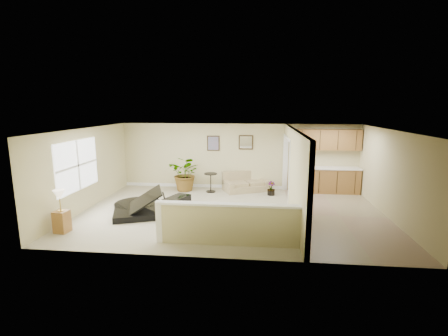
# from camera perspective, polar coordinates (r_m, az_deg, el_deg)

# --- Properties ---
(floor) EXTENTS (9.00, 9.00, 0.00)m
(floor) POSITION_cam_1_polar(r_m,az_deg,el_deg) (9.85, 1.31, -7.84)
(floor) COLOR #BCB492
(floor) RESTS_ON ground
(back_wall) EXTENTS (9.00, 0.04, 2.50)m
(back_wall) POSITION_cam_1_polar(r_m,az_deg,el_deg) (12.47, 2.47, 2.05)
(back_wall) COLOR #CBC18B
(back_wall) RESTS_ON floor
(front_wall) EXTENTS (9.00, 0.04, 2.50)m
(front_wall) POSITION_cam_1_polar(r_m,az_deg,el_deg) (6.62, -0.78, -5.85)
(front_wall) COLOR #CBC18B
(front_wall) RESTS_ON floor
(left_wall) EXTENTS (0.04, 6.00, 2.50)m
(left_wall) POSITION_cam_1_polar(r_m,az_deg,el_deg) (10.85, -23.07, -0.14)
(left_wall) COLOR #CBC18B
(left_wall) RESTS_ON floor
(right_wall) EXTENTS (0.04, 6.00, 2.50)m
(right_wall) POSITION_cam_1_polar(r_m,az_deg,el_deg) (10.21, 27.42, -1.14)
(right_wall) COLOR #CBC18B
(right_wall) RESTS_ON floor
(ceiling) EXTENTS (9.00, 6.00, 0.04)m
(ceiling) POSITION_cam_1_polar(r_m,az_deg,el_deg) (9.35, 1.38, 6.83)
(ceiling) COLOR silver
(ceiling) RESTS_ON back_wall
(kitchen_vinyl) EXTENTS (2.70, 6.00, 0.01)m
(kitchen_vinyl) POSITION_cam_1_polar(r_m,az_deg,el_deg) (10.11, 19.59, -7.96)
(kitchen_vinyl) COLOR gray
(kitchen_vinyl) RESTS_ON floor
(interior_partition) EXTENTS (0.18, 5.99, 2.50)m
(interior_partition) POSITION_cam_1_polar(r_m,az_deg,el_deg) (9.80, 12.01, -0.78)
(interior_partition) COLOR #CBC18B
(interior_partition) RESTS_ON floor
(pony_half_wall) EXTENTS (3.42, 0.22, 1.00)m
(pony_half_wall) POSITION_cam_1_polar(r_m,az_deg,el_deg) (7.51, 0.46, -9.69)
(pony_half_wall) COLOR #CBC18B
(pony_half_wall) RESTS_ON floor
(left_window) EXTENTS (0.05, 2.15, 1.45)m
(left_window) POSITION_cam_1_polar(r_m,az_deg,el_deg) (10.38, -24.40, 0.42)
(left_window) COLOR white
(left_window) RESTS_ON left_wall
(wall_art_left) EXTENTS (0.48, 0.04, 0.58)m
(wall_art_left) POSITION_cam_1_polar(r_m,az_deg,el_deg) (12.47, -1.89, 4.37)
(wall_art_left) COLOR #352713
(wall_art_left) RESTS_ON back_wall
(wall_mirror) EXTENTS (0.55, 0.04, 0.55)m
(wall_mirror) POSITION_cam_1_polar(r_m,az_deg,el_deg) (12.36, 3.87, 4.52)
(wall_mirror) COLOR #352713
(wall_mirror) RESTS_ON back_wall
(kitchen_cabinets) EXTENTS (2.36, 0.65, 2.33)m
(kitchen_cabinets) POSITION_cam_1_polar(r_m,az_deg,el_deg) (12.49, 17.15, -0.19)
(kitchen_cabinets) COLOR #9C6633
(kitchen_cabinets) RESTS_ON floor
(piano) EXTENTS (2.34, 2.31, 1.58)m
(piano) POSITION_cam_1_polar(r_m,az_deg,el_deg) (9.99, -14.02, -3.93)
(piano) COLOR black
(piano) RESTS_ON floor
(piano_bench) EXTENTS (0.72, 0.96, 0.57)m
(piano_bench) POSITION_cam_1_polar(r_m,az_deg,el_deg) (9.58, -8.26, -6.69)
(piano_bench) COLOR black
(piano_bench) RESTS_ON floor
(loveseat) EXTENTS (1.98, 1.53, 0.93)m
(loveseat) POSITION_cam_1_polar(r_m,az_deg,el_deg) (12.33, 3.90, -2.31)
(loveseat) COLOR tan
(loveseat) RESTS_ON floor
(accent_table) EXTENTS (0.49, 0.49, 0.71)m
(accent_table) POSITION_cam_1_polar(r_m,az_deg,el_deg) (12.04, -2.35, -2.13)
(accent_table) COLOR black
(accent_table) RESTS_ON floor
(palm_plant) EXTENTS (1.45, 1.34, 1.33)m
(palm_plant) POSITION_cam_1_polar(r_m,az_deg,el_deg) (12.25, -6.68, -1.02)
(palm_plant) COLOR black
(palm_plant) RESTS_ON floor
(small_plant) EXTENTS (0.37, 0.37, 0.51)m
(small_plant) POSITION_cam_1_polar(r_m,az_deg,el_deg) (11.78, 8.29, -3.72)
(small_plant) COLOR black
(small_plant) RESTS_ON floor
(lamp_stand) EXTENTS (0.36, 0.36, 1.10)m
(lamp_stand) POSITION_cam_1_polar(r_m,az_deg,el_deg) (9.22, -26.72, -7.30)
(lamp_stand) COLOR #9C6633
(lamp_stand) RESTS_ON floor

